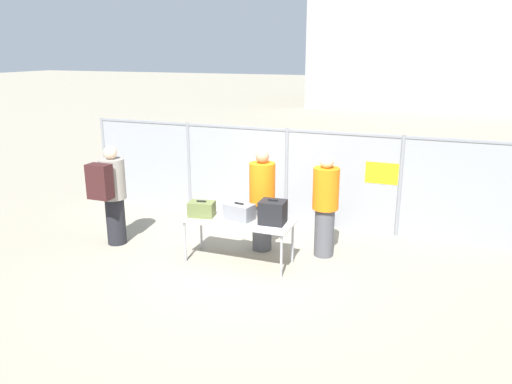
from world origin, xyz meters
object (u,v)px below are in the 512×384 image
at_px(traveler_hooded, 111,192).
at_px(inspection_table, 238,224).
at_px(utility_trailer, 372,184).
at_px(suitcase_olive, 202,209).
at_px(suitcase_black, 273,212).
at_px(suitcase_grey, 239,212).
at_px(security_worker_near, 262,199).
at_px(security_worker_far, 325,204).

bearing_deg(traveler_hooded, inspection_table, -17.44).
bearing_deg(utility_trailer, suitcase_olive, -116.09).
bearing_deg(suitcase_black, suitcase_grey, -178.28).
xyz_separation_m(inspection_table, suitcase_grey, (-0.01, 0.05, 0.19)).
bearing_deg(suitcase_olive, suitcase_grey, 7.57).
distance_m(suitcase_black, security_worker_near, 0.71).
xyz_separation_m(suitcase_black, utility_trailer, (0.95, 4.29, -0.52)).
bearing_deg(traveler_hooded, utility_trailer, 29.32).
bearing_deg(utility_trailer, suitcase_black, -102.43).
height_order(suitcase_olive, security_worker_near, security_worker_near).
xyz_separation_m(inspection_table, traveler_hooded, (-2.38, -0.09, 0.31)).
height_order(inspection_table, security_worker_near, security_worker_near).
distance_m(inspection_table, suitcase_grey, 0.20).
bearing_deg(utility_trailer, suitcase_grey, -109.38).
bearing_deg(inspection_table, suitcase_black, 7.25).
height_order(security_worker_near, utility_trailer, security_worker_near).
xyz_separation_m(security_worker_near, utility_trailer, (1.34, 3.70, -0.53)).
distance_m(inspection_table, utility_trailer, 4.62).
distance_m(inspection_table, security_worker_far, 1.48).
height_order(suitcase_grey, traveler_hooded, traveler_hooded).
xyz_separation_m(suitcase_olive, security_worker_far, (1.88, 0.82, 0.05)).
xyz_separation_m(security_worker_near, security_worker_far, (1.07, 0.13, -0.01)).
relative_size(traveler_hooded, security_worker_far, 1.02).
distance_m(suitcase_olive, suitcase_grey, 0.64).
bearing_deg(suitcase_grey, security_worker_near, 73.99).
height_order(inspection_table, suitcase_black, suitcase_black).
xyz_separation_m(traveler_hooded, utility_trailer, (3.89, 4.45, -0.60)).
height_order(traveler_hooded, utility_trailer, traveler_hooded).
bearing_deg(suitcase_black, utility_trailer, 77.57).
relative_size(inspection_table, suitcase_black, 4.29).
xyz_separation_m(traveler_hooded, security_worker_near, (2.55, 0.74, -0.06)).
distance_m(inspection_table, security_worker_near, 0.72).
bearing_deg(security_worker_far, utility_trailer, -68.24).
bearing_deg(suitcase_grey, inspection_table, -82.69).
height_order(inspection_table, traveler_hooded, traveler_hooded).
xyz_separation_m(suitcase_olive, traveler_hooded, (-1.74, -0.06, 0.13)).
distance_m(inspection_table, suitcase_olive, 0.67).
bearing_deg(traveler_hooded, security_worker_far, -5.96).
bearing_deg(suitcase_grey, suitcase_olive, -172.43).
xyz_separation_m(suitcase_black, security_worker_near, (-0.40, 0.59, 0.01)).
distance_m(suitcase_grey, security_worker_far, 1.44).
distance_m(inspection_table, suitcase_black, 0.62).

